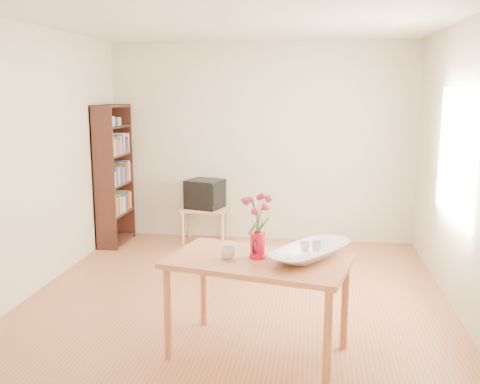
# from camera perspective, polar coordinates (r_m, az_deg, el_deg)

# --- Properties ---
(room) EXTENTS (4.50, 4.50, 4.50)m
(room) POSITION_cam_1_polar(r_m,az_deg,el_deg) (4.85, -0.15, 2.85)
(room) COLOR #A15C39
(room) RESTS_ON ground
(table) EXTENTS (1.44, 1.03, 0.75)m
(table) POSITION_cam_1_polar(r_m,az_deg,el_deg) (3.99, 1.95, -8.35)
(table) COLOR #B5643E
(table) RESTS_ON ground
(tv_stand) EXTENTS (0.60, 0.45, 0.46)m
(tv_stand) POSITION_cam_1_polar(r_m,az_deg,el_deg) (7.05, -3.74, -2.26)
(tv_stand) COLOR tan
(tv_stand) RESTS_ON ground
(bookshelf) EXTENTS (0.28, 0.70, 1.80)m
(bookshelf) POSITION_cam_1_polar(r_m,az_deg,el_deg) (7.08, -13.28, 1.27)
(bookshelf) COLOR black
(bookshelf) RESTS_ON ground
(pitcher) EXTENTS (0.13, 0.21, 0.19)m
(pitcher) POSITION_cam_1_polar(r_m,az_deg,el_deg) (3.97, 1.88, -5.80)
(pitcher) COLOR red
(pitcher) RESTS_ON table
(flowers) EXTENTS (0.22, 0.22, 0.31)m
(flowers) POSITION_cam_1_polar(r_m,az_deg,el_deg) (3.90, 1.90, -2.31)
(flowers) COLOR #CB2F60
(flowers) RESTS_ON pitcher
(mug) EXTENTS (0.12, 0.12, 0.09)m
(mug) POSITION_cam_1_polar(r_m,az_deg,el_deg) (3.96, -1.31, -6.51)
(mug) COLOR white
(mug) RESTS_ON table
(bowl) EXTENTS (0.72, 0.72, 0.49)m
(bowl) POSITION_cam_1_polar(r_m,az_deg,el_deg) (3.95, 7.58, -3.58)
(bowl) COLOR white
(bowl) RESTS_ON table
(teacup_a) EXTENTS (0.10, 0.10, 0.06)m
(teacup_a) POSITION_cam_1_polar(r_m,az_deg,el_deg) (3.97, 6.98, -4.25)
(teacup_a) COLOR white
(teacup_a) RESTS_ON bowl
(teacup_b) EXTENTS (0.08, 0.08, 0.06)m
(teacup_b) POSITION_cam_1_polar(r_m,az_deg,el_deg) (3.99, 8.21, -4.20)
(teacup_b) COLOR white
(teacup_b) RESTS_ON bowl
(television) EXTENTS (0.53, 0.51, 0.37)m
(television) POSITION_cam_1_polar(r_m,az_deg,el_deg) (7.01, -3.74, -0.14)
(television) COLOR black
(television) RESTS_ON tv_stand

